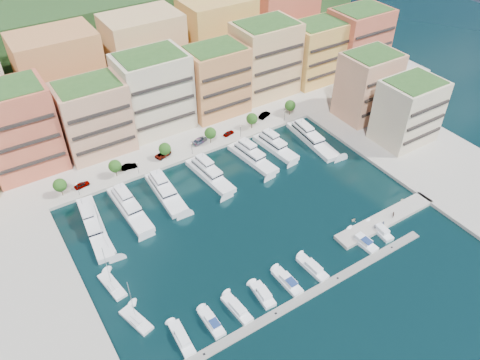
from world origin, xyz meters
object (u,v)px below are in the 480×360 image
Objects in this scene: yacht_2 at (165,190)px; tender_3 at (403,200)px; tender_1 at (354,220)px; cruiser_1 at (212,323)px; car_5 at (264,115)px; lamppost_1 at (138,166)px; lamppost_0 at (77,187)px; tree_5 at (290,105)px; yacht_3 at (209,173)px; cruiser_3 at (263,295)px; tree_3 at (210,133)px; cruiser_0 at (182,339)px; cruiser_8 at (381,231)px; tree_2 at (165,149)px; yacht_1 at (129,207)px; yacht_6 at (311,137)px; tree_1 at (115,166)px; car_3 at (200,140)px; person_1 at (393,215)px; yacht_0 at (93,224)px; cruiser_7 at (362,241)px; person_0 at (383,224)px; cruiser_4 at (287,282)px; car_4 at (229,133)px; yacht_5 at (274,145)px; yacht_4 at (251,156)px; tree_0 at (60,185)px; lamppost_4 at (285,114)px; cruiser_5 at (313,268)px; car_1 at (129,166)px; sailboat_1 at (112,286)px; lamppost_3 at (241,130)px; car_0 at (82,185)px; sailboat_0 at (136,320)px; sailboat_2 at (105,242)px; tree_4 at (252,119)px.

yacht_2 is 67.29m from tender_3.
tender_1 is at bearing -44.81° from yacht_2.
cruiser_1 is 83.76m from car_5.
lamppost_0 is at bearing 180.00° from lamppost_1.
yacht_3 is (-40.56, -13.62, -3.53)m from tree_5.
lamppost_0 is at bearing -178.27° from tree_5.
tree_3 is at bearing 71.32° from cruiser_3.
yacht_3 is 45.83m from cruiser_3.
cruiser_0 is 1.17× the size of cruiser_8.
yacht_1 is at bearing -141.54° from tree_2.
cruiser_1 is at bearing -145.47° from yacht_6.
tree_5 reaches higher than yacht_2.
tender_1 is at bearing -47.59° from tree_1.
person_1 is at bearing -174.94° from car_3.
lamppost_0 is 13.84m from yacht_0.
person_0 reaches higher than cruiser_7.
cruiser_4 is 2.20× the size of car_4.
yacht_4 is at bearing -174.79° from yacht_5.
yacht_2 is 11.31× the size of person_0.
yacht_1 is 44.03m from cruiser_0.
tree_0 is at bearing 97.61° from cruiser_0.
lamppost_4 is 21.05m from car_4.
tree_2 is 0.96× the size of car_3.
cruiser_5 is at bearing 154.40° from car_4.
car_1 reaches higher than tender_1.
sailboat_1 reaches higher than car_3.
tree_3 is 1.35× the size of lamppost_3.
yacht_4 is 0.82× the size of yacht_6.
car_0 is (-16.22, 3.02, -2.07)m from lamppost_1.
tree_2 is at bearing 86.42° from cruiser_3.
car_1 is at bearing 162.21° from yacht_5.
tree_1 reaches higher than car_0.
tree_1 is 0.43× the size of sailboat_0.
tree_2 is 0.63× the size of cruiser_5.
cruiser_3 is 0.58× the size of sailboat_2.
tree_4 is 1.27× the size of car_0.
cruiser_4 is at bearing -76.63° from lamppost_1.
lamppost_3 is at bearing -88.14° from car_1.
cruiser_3 is at bearing -117.98° from lamppost_3.
tree_0 is 16.61m from yacht_0.
tree_1 is at bearing 74.27° from car_3.
car_0 is at bearing 132.13° from cruiser_7.
tree_1 is 4.10× the size of tender_3.
cruiser_4 is (-19.59, -44.69, -0.52)m from yacht_4.
cruiser_4 is at bearing -71.66° from tree_1.
lamppost_4 is at bearing -112.06° from car_4.
cruiser_5 is (-12.03, -44.67, -0.54)m from yacht_4.
yacht_2 is (-6.98, -13.70, -3.53)m from tree_2.
tree_1 is 0.26× the size of yacht_1.
lamppost_0 is at bearing 134.58° from cruiser_7.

